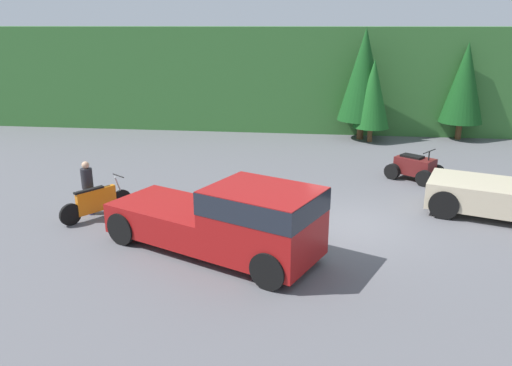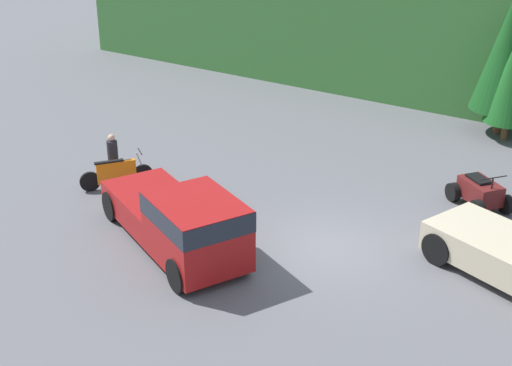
% 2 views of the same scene
% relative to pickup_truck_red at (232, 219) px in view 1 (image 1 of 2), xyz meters
% --- Properties ---
extents(ground_plane, '(80.00, 80.00, 0.00)m').
position_rel_pickup_truck_red_xyz_m(ground_plane, '(3.14, 2.43, -1.05)').
color(ground_plane, '#5B5B60').
extents(hillside_backdrop, '(44.00, 6.00, 5.62)m').
position_rel_pickup_truck_red_xyz_m(hillside_backdrop, '(3.14, 18.43, 1.76)').
color(hillside_backdrop, '#387033').
rests_on(hillside_backdrop, ground_plane).
extents(tree_left, '(2.48, 2.48, 5.63)m').
position_rel_pickup_truck_red_xyz_m(tree_left, '(4.28, 14.53, 2.27)').
color(tree_left, brown).
rests_on(tree_left, ground_plane).
extents(tree_mid_left, '(1.82, 1.82, 4.14)m').
position_rel_pickup_truck_red_xyz_m(tree_mid_left, '(4.73, 13.93, 1.39)').
color(tree_mid_left, brown).
rests_on(tree_mid_left, ground_plane).
extents(tree_mid_right, '(2.18, 2.18, 4.95)m').
position_rel_pickup_truck_red_xyz_m(tree_mid_right, '(9.37, 15.11, 1.87)').
color(tree_mid_right, brown).
rests_on(tree_mid_right, ground_plane).
extents(pickup_truck_red, '(6.13, 4.26, 1.99)m').
position_rel_pickup_truck_red_xyz_m(pickup_truck_red, '(0.00, 0.00, 0.00)').
color(pickup_truck_red, maroon).
rests_on(pickup_truck_red, ground_plane).
extents(dirt_bike, '(1.49, 2.05, 1.18)m').
position_rel_pickup_truck_red_xyz_m(dirt_bike, '(-4.64, 2.19, -0.55)').
color(dirt_bike, black).
rests_on(dirt_bike, ground_plane).
extents(quad_atv, '(2.29, 2.16, 1.23)m').
position_rel_pickup_truck_red_xyz_m(quad_atv, '(5.84, 7.49, -0.56)').
color(quad_atv, black).
rests_on(quad_atv, ground_plane).
extents(rider_person, '(0.50, 0.50, 1.72)m').
position_rel_pickup_truck_red_xyz_m(rider_person, '(-5.01, 2.45, -0.11)').
color(rider_person, navy).
rests_on(rider_person, ground_plane).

